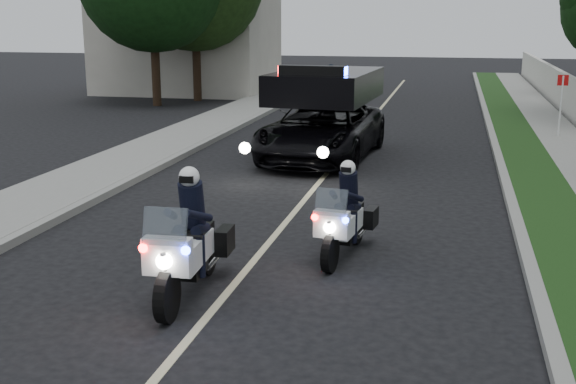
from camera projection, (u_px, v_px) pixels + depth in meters
name	position (u px, v px, depth m)	size (l,w,h in m)	color
ground	(208.00, 317.00, 9.01)	(120.00, 120.00, 0.00)	black
curb_right	(501.00, 167.00, 17.56)	(0.20, 60.00, 0.15)	gray
grass_verge	(531.00, 168.00, 17.40)	(1.20, 60.00, 0.16)	#193814
curb_left	(186.00, 153.00, 19.34)	(0.20, 60.00, 0.15)	gray
sidewalk_left	(148.00, 151.00, 19.58)	(2.00, 60.00, 0.16)	gray
building_far	(187.00, 20.00, 34.95)	(8.00, 6.00, 7.00)	#A8A396
lane_marking	(336.00, 162.00, 18.47)	(0.12, 50.00, 0.01)	#BFB78C
police_moto_left	(190.00, 295.00, 9.70)	(0.72, 2.07, 1.76)	white
police_moto_right	(344.00, 256.00, 11.27)	(0.63, 1.79, 1.52)	white
police_suv	(322.00, 158.00, 19.02)	(2.55, 5.51, 2.68)	black
bicycle	(330.00, 105.00, 30.24)	(0.53, 1.53, 0.80)	black
cyclist	(330.00, 105.00, 30.24)	(0.55, 0.37, 1.53)	black
sign_post	(557.00, 141.00, 21.57)	(0.32, 0.32, 2.05)	#B70D18
tree_left_near	(198.00, 101.00, 31.97)	(5.99, 5.99, 9.98)	#1E3C14
tree_left_far	(157.00, 106.00, 30.18)	(6.10, 6.10, 10.17)	black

